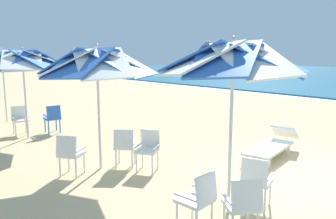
{
  "coord_description": "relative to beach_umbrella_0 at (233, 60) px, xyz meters",
  "views": [
    {
      "loc": [
        2.86,
        -6.43,
        2.52
      ],
      "look_at": [
        -3.49,
        -0.32,
        1.0
      ],
      "focal_mm": 36.43,
      "sensor_mm": 36.0,
      "label": 1
    }
  ],
  "objects": [
    {
      "name": "plastic_chair_4",
      "position": [
        -2.35,
        0.35,
        -1.89
      ],
      "size": [
        0.6,
        0.62,
        0.87
      ],
      "color": "white",
      "rests_on": "ground"
    },
    {
      "name": "beach_umbrella_1",
      "position": [
        -3.13,
        -0.35,
        -0.11
      ],
      "size": [
        2.53,
        2.53,
        2.67
      ],
      "color": "silver",
      "rests_on": "ground"
    },
    {
      "name": "plastic_chair_5",
      "position": [
        -2.85,
        0.1,
        -1.89
      ],
      "size": [
        0.63,
        0.63,
        0.87
      ],
      "color": "white",
      "rests_on": "ground"
    },
    {
      "name": "plastic_chair_2",
      "position": [
        0.59,
        -0.5,
        -1.89
      ],
      "size": [
        0.63,
        0.62,
        0.87
      ],
      "color": "white",
      "rests_on": "ground"
    },
    {
      "name": "beach_umbrella_0",
      "position": [
        0.0,
        0.0,
        0.0
      ],
      "size": [
        2.25,
        2.25,
        2.74
      ],
      "color": "silver",
      "rests_on": "ground"
    },
    {
      "name": "plastic_chair_0",
      "position": [
        0.24,
        0.4,
        -1.89
      ],
      "size": [
        0.55,
        0.57,
        0.87
      ],
      "color": "white",
      "rests_on": "ground"
    },
    {
      "name": "ground_plane",
      "position": [
        0.12,
        2.22,
        -2.38
      ],
      "size": [
        80.0,
        80.0,
        0.0
      ],
      "primitive_type": "plane",
      "color": "#D3B784"
    },
    {
      "name": "plastic_chair_3",
      "position": [
        -3.16,
        -1.04,
        -1.89
      ],
      "size": [
        0.61,
        0.63,
        0.87
      ],
      "color": "white",
      "rests_on": "ground"
    },
    {
      "name": "sun_lounger_1",
      "position": [
        -1.01,
        3.13,
        -2.1
      ],
      "size": [
        0.93,
        2.21,
        0.62
      ],
      "color": "white",
      "rests_on": "ground"
    },
    {
      "name": "plastic_chair_6",
      "position": [
        -7.51,
        -0.4,
        -1.89
      ],
      "size": [
        0.54,
        0.52,
        0.87
      ],
      "color": "white",
      "rests_on": "ground"
    },
    {
      "name": "beach_umbrella_3",
      "position": [
        -9.72,
        -0.05,
        -0.11
      ],
      "size": [
        2.26,
        2.26,
        2.66
      ],
      "color": "silver",
      "rests_on": "ground"
    },
    {
      "name": "beach_umbrella_2",
      "position": [
        -6.83,
        -0.45,
        -0.12
      ],
      "size": [
        2.61,
        2.61,
        2.62
      ],
      "color": "silver",
      "rests_on": "ground"
    },
    {
      "name": "plastic_chair_1",
      "position": [
        0.06,
        -0.79,
        -1.89
      ],
      "size": [
        0.49,
        0.46,
        0.87
      ],
      "color": "white",
      "rests_on": "ground"
    },
    {
      "name": "plastic_chair_7",
      "position": [
        -6.97,
        0.4,
        -1.89
      ],
      "size": [
        0.52,
        0.49,
        0.87
      ],
      "color": "blue",
      "rests_on": "ground"
    }
  ]
}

